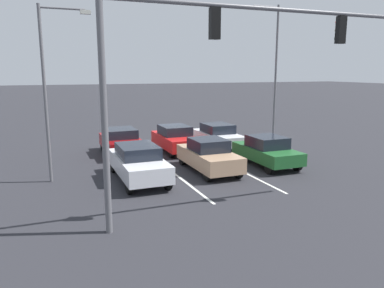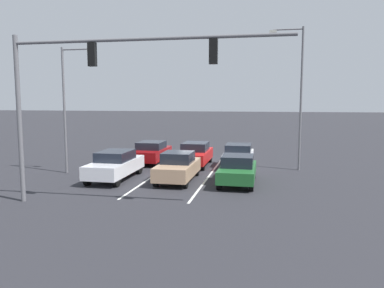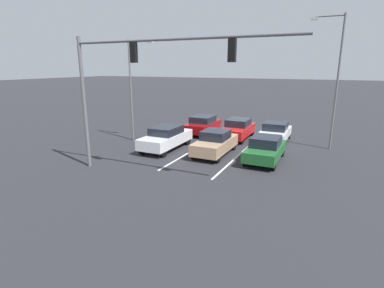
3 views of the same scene
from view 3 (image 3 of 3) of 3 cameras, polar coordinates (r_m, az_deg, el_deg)
ground_plane at (r=26.15m, az=9.43°, el=1.89°), size 240.00×240.00×0.00m
lane_stripe_left_divider at (r=23.35m, az=11.49°, el=0.28°), size 0.12×17.11×0.01m
lane_stripe_center_divider at (r=24.28m, az=4.10°, el=1.08°), size 0.12×17.11×0.01m
car_white_rightlane_front at (r=20.99m, az=-4.96°, el=1.26°), size 1.88×4.72×1.61m
car_tan_midlane_front at (r=19.71m, az=4.44°, el=0.25°), size 1.81×4.32×1.61m
car_darkgreen_leftlane_front at (r=18.80m, az=13.79°, el=-0.88°), size 1.85×4.20×1.54m
car_red_midlane_second at (r=24.32m, az=8.68°, el=2.89°), size 1.89×4.29×1.57m
car_silver_leftlane_second at (r=23.82m, az=15.56°, el=2.22°), size 1.88×4.35×1.52m
car_maroon_rightlane_second at (r=25.84m, az=2.03°, el=3.71°), size 1.95×4.25×1.53m
traffic_signal_gantry at (r=15.44m, az=-11.00°, el=13.21°), size 11.64×0.37×7.19m
street_lamp_right_shoulder at (r=23.35m, az=-11.12°, el=11.29°), size 2.14×0.24×7.58m
street_lamp_left_shoulder at (r=22.55m, az=25.54°, el=11.86°), size 2.11×0.24×8.95m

